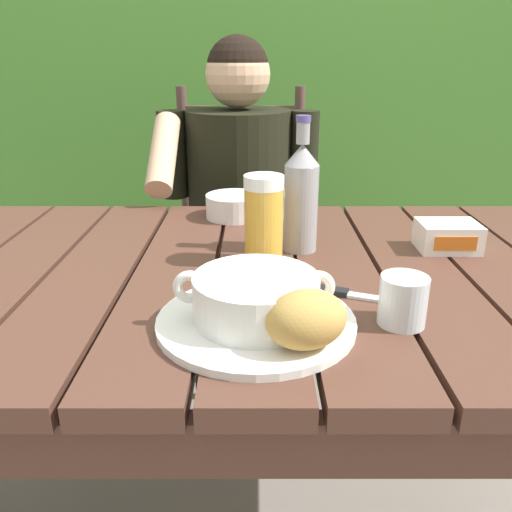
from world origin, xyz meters
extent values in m
cube|color=#4F3024|center=(-0.45, 0.00, 0.75)|extent=(0.14, 0.84, 0.04)
cube|color=#4F3024|center=(-0.30, 0.00, 0.75)|extent=(0.14, 0.84, 0.04)
cube|color=#4F3024|center=(-0.15, 0.00, 0.75)|extent=(0.14, 0.84, 0.04)
cube|color=#4F3024|center=(0.00, 0.00, 0.75)|extent=(0.14, 0.84, 0.04)
cube|color=#4F3024|center=(0.15, 0.00, 0.75)|extent=(0.14, 0.84, 0.04)
cube|color=#4F3024|center=(0.30, 0.00, 0.75)|extent=(0.14, 0.84, 0.04)
cube|color=#4F3024|center=(0.45, 0.00, 0.75)|extent=(0.14, 0.84, 0.04)
cube|color=#4F3024|center=(0.00, -0.39, 0.69)|extent=(1.31, 0.03, 0.08)
cube|color=#4F3024|center=(0.00, 0.39, 0.69)|extent=(1.31, 0.03, 0.08)
cube|color=#4F3024|center=(-0.64, 0.38, 0.37)|extent=(0.06, 0.06, 0.73)
cube|color=#4F3024|center=(0.64, 0.38, 0.37)|extent=(0.06, 0.06, 0.73)
cube|color=#48822F|center=(0.00, 1.81, 0.71)|extent=(3.86, 0.60, 1.42)
cylinder|color=#4C3823|center=(0.58, 1.96, 0.75)|extent=(0.10, 0.10, 1.50)
cylinder|color=#4C3823|center=(-0.42, 1.96, 0.76)|extent=(0.10, 0.10, 1.51)
cylinder|color=#4E3630|center=(0.15, 0.62, 0.23)|extent=(0.04, 0.04, 0.47)
cylinder|color=#4E3630|center=(-0.26, 0.62, 0.23)|extent=(0.04, 0.04, 0.47)
cylinder|color=#4E3630|center=(0.15, 0.99, 0.23)|extent=(0.04, 0.04, 0.47)
cylinder|color=#4E3630|center=(-0.26, 0.99, 0.23)|extent=(0.04, 0.04, 0.47)
cube|color=#4E3630|center=(-0.05, 0.80, 0.48)|extent=(0.45, 0.41, 0.02)
cylinder|color=#4E3630|center=(0.15, 0.99, 0.76)|extent=(0.04, 0.04, 0.57)
cylinder|color=#4E3630|center=(-0.26, 0.99, 0.76)|extent=(0.04, 0.04, 0.57)
cube|color=#4E3630|center=(-0.05, 0.99, 0.67)|extent=(0.41, 0.02, 0.04)
cube|color=#4E3630|center=(-0.05, 0.99, 0.81)|extent=(0.41, 0.02, 0.04)
cube|color=#4E3630|center=(-0.05, 0.99, 0.96)|extent=(0.41, 0.02, 0.04)
cylinder|color=black|center=(0.03, 0.50, 0.23)|extent=(0.11, 0.11, 0.45)
cylinder|color=black|center=(0.03, 0.60, 0.51)|extent=(0.13, 0.40, 0.13)
cylinder|color=black|center=(-0.14, 0.50, 0.23)|extent=(0.11, 0.11, 0.45)
cylinder|color=black|center=(-0.14, 0.60, 0.51)|extent=(0.13, 0.40, 0.13)
cylinder|color=black|center=(-0.05, 0.70, 0.75)|extent=(0.32, 0.32, 0.48)
sphere|color=tan|center=(-0.05, 0.70, 1.09)|extent=(0.19, 0.19, 0.19)
sphere|color=black|center=(-0.05, 0.70, 1.11)|extent=(0.18, 0.18, 0.18)
cylinder|color=black|center=(0.15, 0.68, 0.86)|extent=(0.08, 0.08, 0.26)
cylinder|color=black|center=(-0.25, 0.68, 0.86)|extent=(0.08, 0.08, 0.26)
cylinder|color=tan|center=(-0.25, 0.52, 0.89)|extent=(0.07, 0.25, 0.21)
cylinder|color=white|center=(0.00, -0.23, 0.78)|extent=(0.29, 0.29, 0.01)
cylinder|color=white|center=(0.00, -0.23, 0.81)|extent=(0.18, 0.18, 0.07)
cylinder|color=#C46E28|center=(0.00, -0.23, 0.83)|extent=(0.16, 0.16, 0.01)
torus|color=white|center=(-0.09, -0.23, 0.83)|extent=(0.05, 0.01, 0.05)
torus|color=white|center=(0.09, -0.23, 0.83)|extent=(0.05, 0.01, 0.05)
ellipsoid|color=#C09346|center=(0.06, -0.31, 0.82)|extent=(0.13, 0.11, 0.08)
cylinder|color=gold|center=(0.01, 0.02, 0.84)|extent=(0.07, 0.07, 0.14)
cylinder|color=white|center=(0.01, 0.02, 0.93)|extent=(0.07, 0.07, 0.02)
cylinder|color=#969496|center=(0.09, 0.09, 0.86)|extent=(0.07, 0.07, 0.17)
cone|color=#969496|center=(0.09, 0.09, 0.96)|extent=(0.07, 0.07, 0.04)
cylinder|color=#969496|center=(0.09, 0.09, 1.00)|extent=(0.03, 0.03, 0.04)
cylinder|color=#52458C|center=(0.09, 0.09, 1.03)|extent=(0.03, 0.03, 0.01)
cylinder|color=silver|center=(0.21, -0.22, 0.81)|extent=(0.07, 0.07, 0.07)
cube|color=white|center=(0.39, 0.09, 0.80)|extent=(0.12, 0.09, 0.06)
cube|color=#CF6019|center=(0.39, 0.05, 0.80)|extent=(0.08, 0.00, 0.03)
cube|color=silver|center=(0.18, -0.14, 0.77)|extent=(0.13, 0.06, 0.00)
cube|color=black|center=(0.12, -0.12, 0.77)|extent=(0.07, 0.04, 0.01)
cylinder|color=white|center=(-0.05, 0.32, 0.80)|extent=(0.14, 0.14, 0.06)
camera|label=1|loc=(0.00, -0.90, 1.14)|focal=36.48mm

